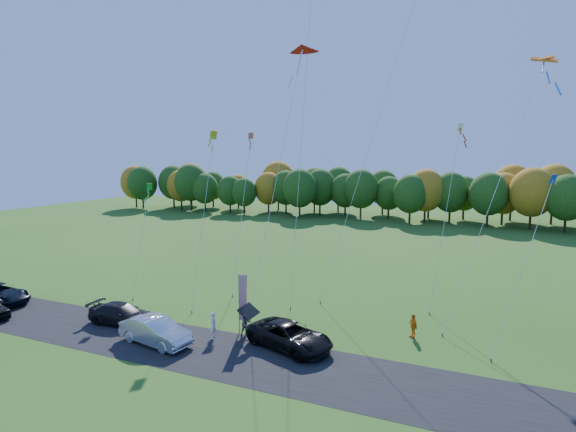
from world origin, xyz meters
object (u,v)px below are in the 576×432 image
at_px(black_suv, 290,336).
at_px(person_east, 413,326).
at_px(silver_sedan, 156,331).
at_px(feather_flag, 242,297).

height_order(black_suv, person_east, black_suv).
height_order(black_suv, silver_sedan, silver_sedan).
bearing_deg(person_east, silver_sedan, -100.95).
height_order(black_suv, feather_flag, feather_flag).
relative_size(silver_sedan, person_east, 3.23).
distance_m(silver_sedan, person_east, 16.34).
bearing_deg(feather_flag, silver_sedan, -139.44).
bearing_deg(person_east, black_suv, -93.03).
distance_m(black_suv, person_east, 8.12).
bearing_deg(feather_flag, black_suv, -13.00).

